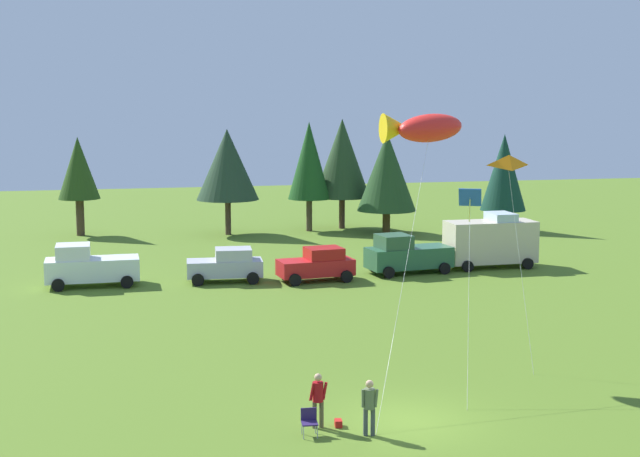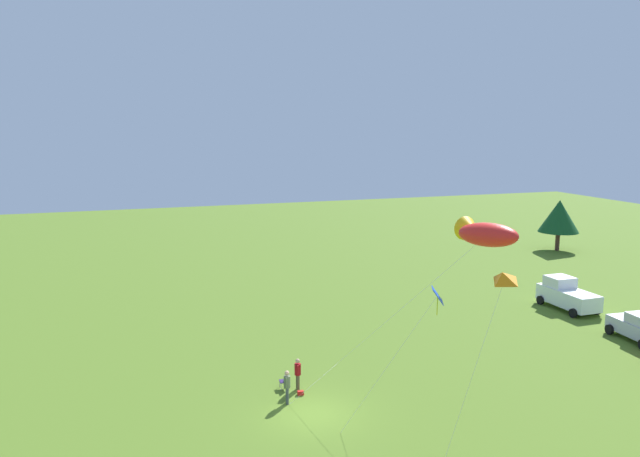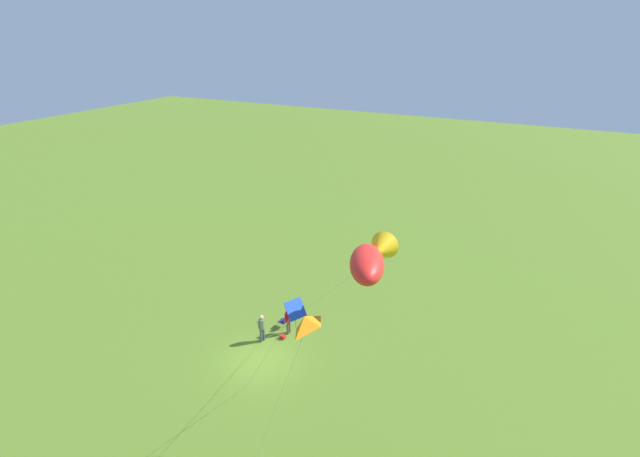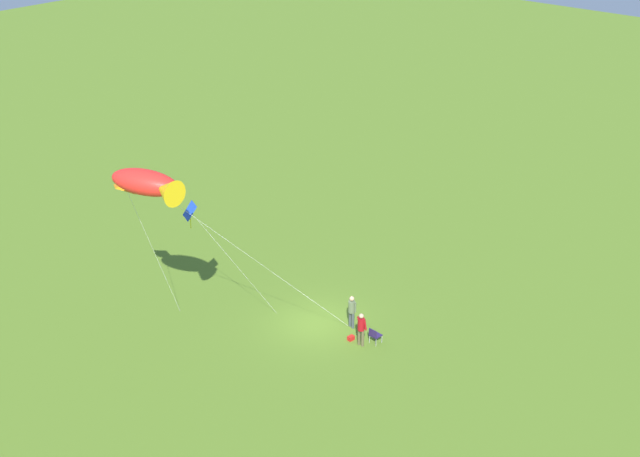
# 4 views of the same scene
# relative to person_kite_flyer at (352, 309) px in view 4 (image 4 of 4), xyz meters

# --- Properties ---
(ground_plane) EXTENTS (160.00, 160.00, 0.00)m
(ground_plane) POSITION_rel_person_kite_flyer_xyz_m (1.53, 0.89, -1.02)
(ground_plane) COLOR #517121
(person_kite_flyer) EXTENTS (0.52, 0.40, 1.74)m
(person_kite_flyer) POSITION_rel_person_kite_flyer_xyz_m (0.00, 0.00, 0.00)
(person_kite_flyer) COLOR #3D4547
(person_kite_flyer) RESTS_ON ground
(folding_chair) EXTENTS (0.51, 0.51, 0.82)m
(folding_chair) POSITION_rel_person_kite_flyer_xyz_m (-1.77, 0.43, -0.53)
(folding_chair) COLOR #291C4E
(folding_chair) RESTS_ON ground
(person_spectator) EXTENTS (0.59, 0.34, 1.74)m
(person_spectator) POSITION_rel_person_kite_flyer_xyz_m (-1.37, 0.97, 0.00)
(person_spectator) COLOR brown
(person_spectator) RESTS_ON ground
(backpack_on_grass) EXTENTS (0.26, 0.35, 0.22)m
(backpack_on_grass) POSITION_rel_person_kite_flyer_xyz_m (-0.73, 0.93, -0.91)
(backpack_on_grass) COLOR red
(backpack_on_grass) RESTS_ON ground
(kite_large_fish) EXTENTS (6.25, 9.38, 9.65)m
(kite_large_fish) POSITION_rel_person_kite_flyer_xyz_m (4.40, 8.18, 8.00)
(kite_large_fish) COLOR red
(kite_large_fish) RESTS_ON ground
(kite_delta_orange) EXTENTS (1.28, 2.98, 8.12)m
(kite_delta_orange) POSITION_rel_person_kite_flyer_xyz_m (7.57, 7.05, 6.75)
(kite_delta_orange) COLOR orange
(kite_delta_orange) RESTS_ON ground
(kite_diamond_blue) EXTENTS (2.04, 4.34, 6.92)m
(kite_diamond_blue) POSITION_rel_person_kite_flyer_xyz_m (5.27, 5.29, 5.36)
(kite_diamond_blue) COLOR blue
(kite_diamond_blue) RESTS_ON ground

